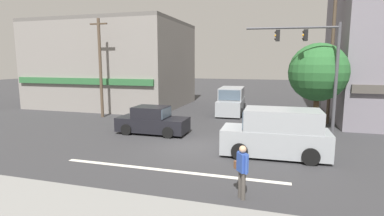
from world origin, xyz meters
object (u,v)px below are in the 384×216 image
object	(u,v)px
sedan_crossing_rightbound	(152,121)
street_tree	(318,72)
utility_pole_near_left	(100,67)
pedestrian_foreground_with_bag	(242,168)
traffic_light_mast	(318,61)
van_waiting_far	(231,101)
utility_pole_far_right	(332,57)
van_parked_curbside	(277,134)

from	to	relation	value
sedan_crossing_rightbound	street_tree	bearing A→B (deg)	20.05
utility_pole_near_left	pedestrian_foreground_with_bag	xyz separation A→B (m)	(11.91, -10.80, -2.84)
traffic_light_mast	sedan_crossing_rightbound	distance (m)	9.75
van_waiting_far	utility_pole_far_right	bearing A→B (deg)	-15.84
utility_pole_near_left	van_parked_curbside	world-z (taller)	utility_pole_near_left
street_tree	utility_pole_near_left	distance (m)	15.01
street_tree	van_waiting_far	bearing A→B (deg)	141.70
traffic_light_mast	pedestrian_foreground_with_bag	distance (m)	9.76
street_tree	pedestrian_foreground_with_bag	size ratio (longest dim) A/B	3.15
street_tree	utility_pole_near_left	size ratio (longest dim) A/B	0.72
street_tree	utility_pole_far_right	size ratio (longest dim) A/B	0.61
utility_pole_far_right	sedan_crossing_rightbound	world-z (taller)	utility_pole_far_right
utility_pole_far_right	van_waiting_far	xyz separation A→B (m)	(-6.89, 1.95, -3.45)
utility_pole_near_left	van_parked_curbside	distance (m)	14.52
van_waiting_far	pedestrian_foreground_with_bag	world-z (taller)	van_waiting_far
street_tree	van_parked_curbside	xyz separation A→B (m)	(-2.15, -5.75, -2.52)
traffic_light_mast	van_parked_curbside	distance (m)	5.54
traffic_light_mast	pedestrian_foreground_with_bag	xyz separation A→B (m)	(-2.87, -8.76, -3.22)
van_parked_curbside	sedan_crossing_rightbound	xyz separation A→B (m)	(-7.03, 2.40, -0.29)
street_tree	utility_pole_far_right	bearing A→B (deg)	68.46
pedestrian_foreground_with_bag	utility_pole_near_left	bearing A→B (deg)	137.78
street_tree	utility_pole_far_right	world-z (taller)	utility_pole_far_right
utility_pole_far_right	pedestrian_foreground_with_bag	bearing A→B (deg)	-107.61
van_waiting_far	utility_pole_near_left	bearing A→B (deg)	-155.38
utility_pole_far_right	van_waiting_far	bearing A→B (deg)	164.16
street_tree	pedestrian_foreground_with_bag	xyz separation A→B (m)	(-3.09, -10.39, -2.58)
utility_pole_far_right	sedan_crossing_rightbound	xyz separation A→B (m)	(-10.23, -6.01, -3.75)
utility_pole_far_right	van_waiting_far	distance (m)	7.95
van_waiting_far	sedan_crossing_rightbound	bearing A→B (deg)	-112.74
traffic_light_mast	pedestrian_foreground_with_bag	size ratio (longest dim) A/B	3.71
traffic_light_mast	van_waiting_far	distance (m)	8.98
utility_pole_near_left	traffic_light_mast	bearing A→B (deg)	-7.89
street_tree	van_parked_curbside	size ratio (longest dim) A/B	1.13
van_parked_curbside	pedestrian_foreground_with_bag	size ratio (longest dim) A/B	2.79
utility_pole_far_right	van_parked_curbside	xyz separation A→B (m)	(-3.20, -8.41, -3.45)
traffic_light_mast	pedestrian_foreground_with_bag	world-z (taller)	traffic_light_mast
utility_pole_far_right	sedan_crossing_rightbound	bearing A→B (deg)	-149.57
utility_pole_near_left	sedan_crossing_rightbound	distance (m)	7.58
street_tree	van_parked_curbside	world-z (taller)	street_tree
pedestrian_foreground_with_bag	traffic_light_mast	bearing A→B (deg)	71.88
utility_pole_far_right	pedestrian_foreground_with_bag	xyz separation A→B (m)	(-4.14, -13.04, -3.51)
street_tree	van_waiting_far	size ratio (longest dim) A/B	1.12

